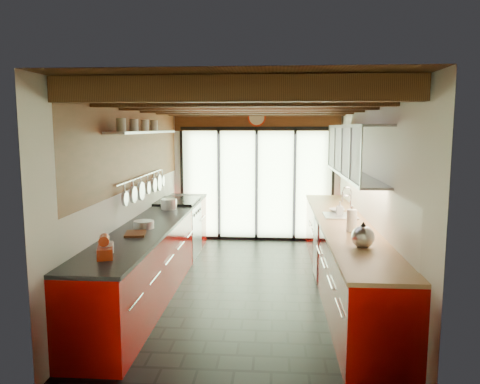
{
  "coord_description": "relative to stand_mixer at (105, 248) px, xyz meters",
  "views": [
    {
      "loc": [
        0.34,
        -6.19,
        2.16
      ],
      "look_at": [
        -0.15,
        0.4,
        1.25
      ],
      "focal_mm": 35.0,
      "sensor_mm": 36.0,
      "label": 1
    }
  ],
  "objects": [
    {
      "name": "room_shell",
      "position": [
        1.27,
        1.93,
        0.64
      ],
      "size": [
        5.5,
        5.5,
        5.5
      ],
      "color": "silver",
      "rests_on": "ground"
    },
    {
      "name": "upper_cabinets_right",
      "position": [
        2.7,
        2.23,
        0.84
      ],
      "size": [
        0.34,
        3.0,
        3.0
      ],
      "color": "silver",
      "rests_on": "ground"
    },
    {
      "name": "ground",
      "position": [
        1.27,
        1.93,
        -1.01
      ],
      "size": [
        5.5,
        5.5,
        0.0
      ],
      "primitive_type": "plane",
      "color": "black",
      "rests_on": "ground"
    },
    {
      "name": "stand_mixer",
      "position": [
        0.0,
        0.0,
        0.0
      ],
      "size": [
        0.21,
        0.28,
        0.23
      ],
      "color": "#B1290E",
      "rests_on": "left_counter"
    },
    {
      "name": "right_counter",
      "position": [
        2.54,
        1.93,
        -0.55
      ],
      "size": [
        0.68,
        5.0,
        0.92
      ],
      "color": "#A90602",
      "rests_on": "ground"
    },
    {
      "name": "kettle",
      "position": [
        2.54,
        0.59,
        0.03
      ],
      "size": [
        0.29,
        0.32,
        0.28
      ],
      "color": "silver",
      "rests_on": "right_counter"
    },
    {
      "name": "bowl",
      "position": [
        2.54,
        2.62,
        -0.06
      ],
      "size": [
        0.23,
        0.23,
        0.06
      ],
      "primitive_type": "imported",
      "rotation": [
        0.0,
        0.0,
        0.03
      ],
      "color": "silver",
      "rests_on": "right_counter"
    },
    {
      "name": "pot_small",
      "position": [
        0.0,
        1.32,
        -0.04
      ],
      "size": [
        0.3,
        0.3,
        0.1
      ],
      "primitive_type": "cylinder",
      "rotation": [
        0.0,
        0.0,
        0.22
      ],
      "color": "silver",
      "rests_on": "left_counter"
    },
    {
      "name": "left_counter",
      "position": [
        -0.01,
        1.93,
        -0.55
      ],
      "size": [
        0.68,
        5.0,
        0.92
      ],
      "color": "#A90602",
      "rests_on": "ground"
    },
    {
      "name": "soap_bottle",
      "position": [
        2.54,
        2.35,
        0.01
      ],
      "size": [
        0.1,
        0.1,
        0.21
      ],
      "primitive_type": "imported",
      "rotation": [
        0.0,
        0.0,
        -0.05
      ],
      "color": "silver",
      "rests_on": "right_counter"
    },
    {
      "name": "sink_assembly",
      "position": [
        2.56,
        2.33,
        -0.05
      ],
      "size": [
        0.45,
        0.52,
        0.43
      ],
      "color": "silver",
      "rests_on": "right_counter"
    },
    {
      "name": "cutting_board",
      "position": [
        0.0,
        0.97,
        -0.08
      ],
      "size": [
        0.28,
        0.36,
        0.03
      ],
      "primitive_type": "cube",
      "rotation": [
        0.0,
        0.0,
        0.19
      ],
      "color": "brown",
      "rests_on": "left_counter"
    },
    {
      "name": "glass_door",
      "position": [
        1.27,
        4.62,
        0.65
      ],
      "size": [
        2.95,
        0.1,
        2.9
      ],
      "color": "#C6EAAD",
      "rests_on": "ground"
    },
    {
      "name": "left_wall_fixtures",
      "position": [
        -0.2,
        2.22,
        0.77
      ],
      "size": [
        0.28,
        2.6,
        0.96
      ],
      "color": "silver",
      "rests_on": "ground"
    },
    {
      "name": "paper_towel",
      "position": [
        2.54,
        1.32,
        0.04
      ],
      "size": [
        0.15,
        0.15,
        0.32
      ],
      "color": "white",
      "rests_on": "right_counter"
    },
    {
      "name": "ceiling_beams",
      "position": [
        1.27,
        2.31,
        1.45
      ],
      "size": [
        3.14,
        5.06,
        4.9
      ],
      "color": "#593316",
      "rests_on": "ground"
    },
    {
      "name": "range_stove",
      "position": [
        -0.01,
        3.38,
        -0.54
      ],
      "size": [
        0.66,
        0.9,
        0.97
      ],
      "color": "silver",
      "rests_on": "ground"
    },
    {
      "name": "pot_large",
      "position": [
        0.0,
        2.71,
        -0.01
      ],
      "size": [
        0.32,
        0.32,
        0.16
      ],
      "primitive_type": "cylinder",
      "rotation": [
        0.0,
        0.0,
        -0.37
      ],
      "color": "silver",
      "rests_on": "left_counter"
    }
  ]
}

